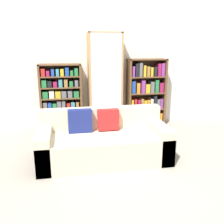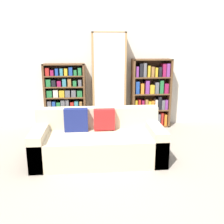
{
  "view_description": "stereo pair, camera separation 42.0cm",
  "coord_description": "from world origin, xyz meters",
  "px_view_note": "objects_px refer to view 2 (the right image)",
  "views": [
    {
      "loc": [
        -0.79,
        -2.9,
        1.69
      ],
      "look_at": [
        -0.0,
        1.36,
        0.54
      ],
      "focal_mm": 40.0,
      "sensor_mm": 36.0,
      "label": 1
    },
    {
      "loc": [
        -0.37,
        -2.96,
        1.69
      ],
      "look_at": [
        -0.0,
        1.36,
        0.54
      ],
      "focal_mm": 40.0,
      "sensor_mm": 36.0,
      "label": 2
    }
  ],
  "objects_px": {
    "display_cabinet": "(109,82)",
    "bookshelf_right": "(151,95)",
    "couch": "(98,141)",
    "wine_bottle": "(150,132)",
    "bookshelf_left": "(65,98)"
  },
  "relations": [
    {
      "from": "bookshelf_left",
      "to": "couch",
      "type": "bearing_deg",
      "value": -67.78
    },
    {
      "from": "couch",
      "to": "bookshelf_right",
      "type": "distance_m",
      "value": 1.98
    },
    {
      "from": "bookshelf_right",
      "to": "wine_bottle",
      "type": "height_order",
      "value": "bookshelf_right"
    },
    {
      "from": "bookshelf_left",
      "to": "display_cabinet",
      "type": "height_order",
      "value": "display_cabinet"
    },
    {
      "from": "couch",
      "to": "wine_bottle",
      "type": "bearing_deg",
      "value": 34.6
    },
    {
      "from": "bookshelf_left",
      "to": "bookshelf_right",
      "type": "relative_size",
      "value": 0.94
    },
    {
      "from": "couch",
      "to": "wine_bottle",
      "type": "xyz_separation_m",
      "value": [
        0.97,
        0.67,
        -0.11
      ]
    },
    {
      "from": "couch",
      "to": "bookshelf_right",
      "type": "relative_size",
      "value": 1.35
    },
    {
      "from": "display_cabinet",
      "to": "wine_bottle",
      "type": "height_order",
      "value": "display_cabinet"
    },
    {
      "from": "couch",
      "to": "bookshelf_right",
      "type": "bearing_deg",
      "value": 52.75
    },
    {
      "from": "couch",
      "to": "bookshelf_left",
      "type": "distance_m",
      "value": 1.71
    },
    {
      "from": "bookshelf_right",
      "to": "wine_bottle",
      "type": "bearing_deg",
      "value": -103.25
    },
    {
      "from": "bookshelf_left",
      "to": "display_cabinet",
      "type": "bearing_deg",
      "value": -1.02
    },
    {
      "from": "bookshelf_left",
      "to": "bookshelf_right",
      "type": "xyz_separation_m",
      "value": [
        1.8,
        0.0,
        0.04
      ]
    },
    {
      "from": "display_cabinet",
      "to": "bookshelf_right",
      "type": "height_order",
      "value": "display_cabinet"
    }
  ]
}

